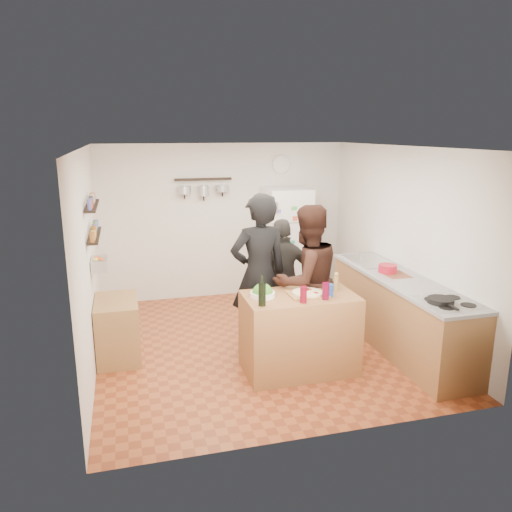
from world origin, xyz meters
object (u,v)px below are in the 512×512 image
object	(u,v)px
salad_bowl	(263,294)
wine_bottle	(262,295)
counter_run	(399,313)
fridge	(286,243)
prep_island	(299,333)
person_left	(259,275)
wall_clock	(281,165)
person_back	(283,279)
salt_canister	(330,290)
side_table	(118,329)
pepper_mill	(336,283)
skillet	(441,301)
person_center	(306,281)
red_bowl	(388,269)

from	to	relation	value
salad_bowl	wine_bottle	bearing A→B (deg)	-106.50
counter_run	fridge	distance (m)	2.46
prep_island	person_left	size ratio (longest dim) A/B	0.63
counter_run	wall_clock	distance (m)	3.22
salad_bowl	person_back	distance (m)	1.12
salt_canister	side_table	world-z (taller)	salt_canister
pepper_mill	counter_run	bearing A→B (deg)	13.17
wall_clock	pepper_mill	bearing A→B (deg)	-94.79
person_left	skillet	distance (m)	2.08
wine_bottle	counter_run	xyz separation A→B (m)	(1.94, 0.50, -0.58)
salt_canister	person_center	bearing A→B (deg)	96.99
fridge	wall_clock	size ratio (longest dim) A/B	6.00
person_back	salt_canister	bearing A→B (deg)	102.16
wine_bottle	wall_clock	xyz separation A→B (m)	(1.19, 3.13, 1.12)
prep_island	person_center	world-z (taller)	person_center
red_bowl	wall_clock	world-z (taller)	wall_clock
salt_canister	skillet	bearing A→B (deg)	-27.07
side_table	fridge	bearing A→B (deg)	32.20
wine_bottle	salt_canister	distance (m)	0.81
wine_bottle	person_left	bearing A→B (deg)	76.95
wine_bottle	person_center	distance (m)	0.98
red_bowl	side_table	world-z (taller)	red_bowl
prep_island	red_bowl	xyz separation A→B (m)	(1.39, 0.55, 0.51)
person_back	counter_run	bearing A→B (deg)	154.36
salt_canister	fridge	size ratio (longest dim) A/B	0.08
counter_run	skillet	bearing A→B (deg)	-96.12
person_left	skillet	bearing A→B (deg)	135.43
salt_canister	skillet	xyz separation A→B (m)	(1.04, -0.53, -0.03)
salad_bowl	person_left	size ratio (longest dim) A/B	0.14
person_back	side_table	size ratio (longest dim) A/B	1.99
prep_island	person_left	distance (m)	0.88
salad_bowl	fridge	xyz separation A→B (m)	(1.11, 2.53, -0.04)
pepper_mill	red_bowl	bearing A→B (deg)	28.18
skillet	wall_clock	world-z (taller)	wall_clock
prep_island	salt_canister	world-z (taller)	salt_canister
skillet	red_bowl	world-z (taller)	red_bowl
salad_bowl	red_bowl	bearing A→B (deg)	15.55
skillet	wall_clock	size ratio (longest dim) A/B	0.92
person_back	fridge	xyz separation A→B (m)	(0.56, 1.57, 0.10)
prep_island	red_bowl	size ratio (longest dim) A/B	5.29
salt_canister	person_center	world-z (taller)	person_center
person_back	wall_clock	distance (m)	2.40
pepper_mill	person_back	bearing A→B (deg)	108.45
person_center	person_back	xyz separation A→B (m)	(-0.11, 0.59, -0.13)
prep_island	wine_bottle	distance (m)	0.79
counter_run	salad_bowl	bearing A→B (deg)	-172.90
prep_island	side_table	world-z (taller)	prep_island
salad_bowl	skillet	xyz separation A→B (m)	(1.76, -0.70, 0.01)
person_center	person_back	world-z (taller)	person_center
person_center	red_bowl	xyz separation A→B (m)	(1.16, 0.13, 0.04)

